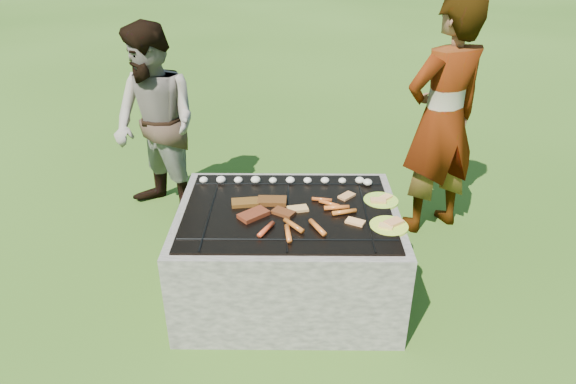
{
  "coord_description": "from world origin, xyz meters",
  "views": [
    {
      "loc": [
        0.02,
        -2.59,
        2.12
      ],
      "look_at": [
        0.0,
        0.05,
        0.7
      ],
      "focal_mm": 32.0,
      "sensor_mm": 36.0,
      "label": 1
    }
  ],
  "objects_px": {
    "plate_far": "(381,201)",
    "cook": "(442,120)",
    "bystander": "(156,125)",
    "plate_near": "(389,226)",
    "fire_pit": "(288,256)"
  },
  "relations": [
    {
      "from": "plate_far",
      "to": "bystander",
      "type": "height_order",
      "value": "bystander"
    },
    {
      "from": "fire_pit",
      "to": "plate_near",
      "type": "height_order",
      "value": "plate_near"
    },
    {
      "from": "plate_far",
      "to": "plate_near",
      "type": "xyz_separation_m",
      "value": [
        0.0,
        -0.29,
        0.0
      ]
    },
    {
      "from": "plate_far",
      "to": "plate_near",
      "type": "distance_m",
      "value": 0.29
    },
    {
      "from": "plate_far",
      "to": "cook",
      "type": "xyz_separation_m",
      "value": [
        0.52,
        0.72,
        0.25
      ]
    },
    {
      "from": "fire_pit",
      "to": "bystander",
      "type": "distance_m",
      "value": 1.49
    },
    {
      "from": "fire_pit",
      "to": "bystander",
      "type": "relative_size",
      "value": 0.87
    },
    {
      "from": "fire_pit",
      "to": "plate_near",
      "type": "bearing_deg",
      "value": -17.0
    },
    {
      "from": "bystander",
      "to": "fire_pit",
      "type": "bearing_deg",
      "value": -6.53
    },
    {
      "from": "plate_far",
      "to": "cook",
      "type": "bearing_deg",
      "value": 54.14
    },
    {
      "from": "plate_far",
      "to": "fire_pit",
      "type": "bearing_deg",
      "value": -168.41
    },
    {
      "from": "plate_far",
      "to": "cook",
      "type": "height_order",
      "value": "cook"
    },
    {
      "from": "plate_near",
      "to": "fire_pit",
      "type": "bearing_deg",
      "value": 163.0
    },
    {
      "from": "plate_near",
      "to": "bystander",
      "type": "height_order",
      "value": "bystander"
    },
    {
      "from": "cook",
      "to": "plate_near",
      "type": "bearing_deg",
      "value": 37.99
    }
  ]
}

